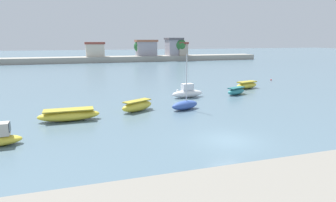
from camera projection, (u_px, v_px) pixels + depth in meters
ground_plane at (229, 140)px, 21.37m from camera, size 400.00×400.00×0.00m
moored_boat_1 at (69, 115)px, 26.43m from camera, size 5.44×1.65×1.07m
moored_boat_2 at (137, 106)px, 29.98m from camera, size 3.93×2.91×1.13m
moored_boat_3 at (185, 105)px, 30.63m from camera, size 3.46×2.13×5.83m
moored_boat_4 at (187, 92)px, 37.03m from camera, size 4.30×1.64×1.79m
moored_boat_5 at (236, 91)px, 38.94m from camera, size 3.46×2.39×0.99m
moored_boat_6 at (247, 85)px, 43.88m from camera, size 4.21×2.44×1.08m
mooring_buoy_0 at (178, 91)px, 40.88m from camera, size 0.36×0.36×0.36m
mooring_buoy_1 at (271, 80)px, 52.54m from camera, size 0.25×0.25×0.25m
distant_shoreline at (112, 55)px, 95.92m from camera, size 105.84×8.10×7.85m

